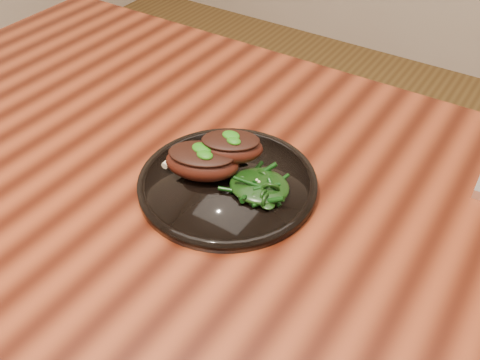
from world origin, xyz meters
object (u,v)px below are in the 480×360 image
at_px(desk, 268,238).
at_px(lamb_chop_front, 202,161).
at_px(plate, 227,183).
at_px(greens_heap, 259,183).

bearing_deg(desk, lamb_chop_front, -167.80).
distance_m(plate, greens_heap, 0.06).
bearing_deg(plate, lamb_chop_front, -166.19).
height_order(lamb_chop_front, greens_heap, lamb_chop_front).
bearing_deg(plate, desk, 11.23).
distance_m(lamb_chop_front, greens_heap, 0.09).
height_order(desk, plate, plate).
bearing_deg(greens_heap, lamb_chop_front, -171.08).
bearing_deg(desk, plate, -168.77).
bearing_deg(greens_heap, desk, 32.24).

